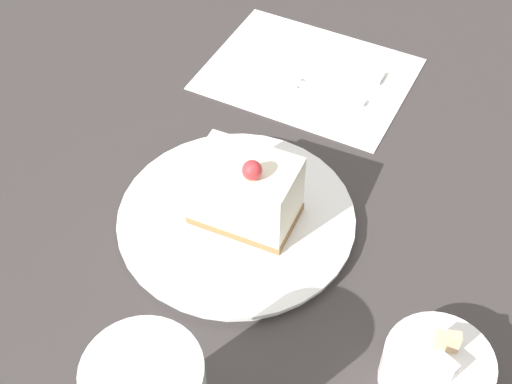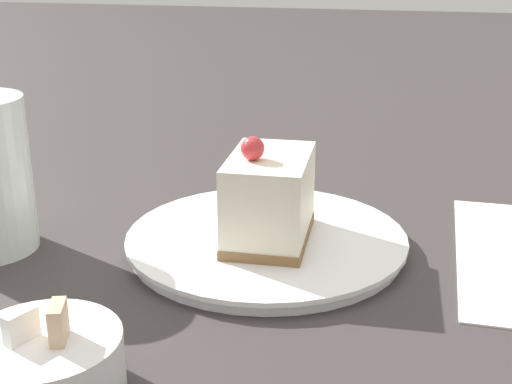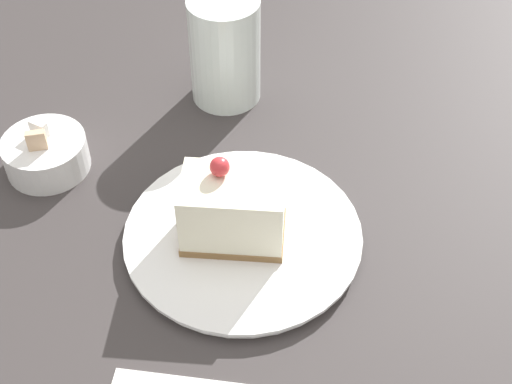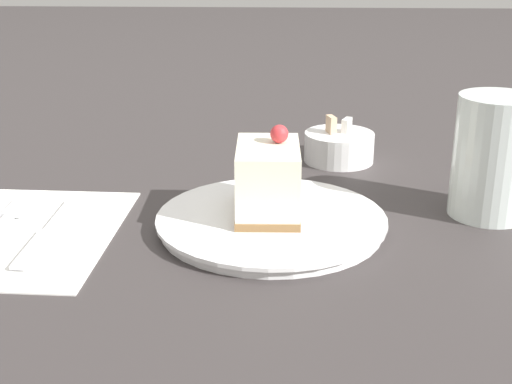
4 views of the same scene
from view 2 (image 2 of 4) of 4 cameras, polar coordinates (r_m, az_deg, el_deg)
The scene contains 4 objects.
ground_plane at distance 0.57m, azimuth 2.56°, elevation -5.91°, with size 4.00×4.00×0.00m, color #383333.
plate at distance 0.60m, azimuth 0.83°, elevation -3.91°, with size 0.23×0.23×0.01m.
cake_slice at distance 0.57m, azimuth 1.05°, elevation -0.47°, with size 0.07×0.10×0.09m.
sugar_bowl at distance 0.43m, azimuth -16.54°, elevation -13.17°, with size 0.09×0.09×0.06m.
Camera 2 is at (-0.08, 0.51, 0.25)m, focal length 50.00 mm.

